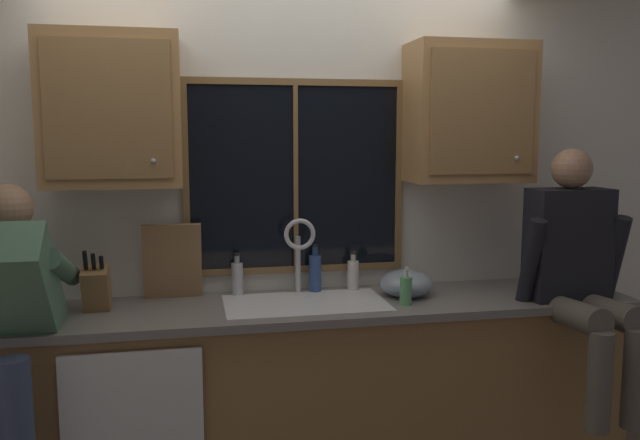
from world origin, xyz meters
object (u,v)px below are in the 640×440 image
object	(u,v)px
bottle_tall_clear	(315,272)
bottle_amber_small	(237,278)
mixing_bowl	(406,284)
soap_dispenser	(406,290)
bottle_green_glass	(353,274)
cutting_board	(172,261)
person_sitting_on_counter	(579,267)
knife_block	(96,289)

from	to	relation	value
bottle_tall_clear	bottle_amber_small	size ratio (longest dim) A/B	1.15
mixing_bowl	bottle_tall_clear	size ratio (longest dim) A/B	1.09
bottle_amber_small	soap_dispenser	bearing A→B (deg)	-23.96
bottle_green_glass	bottle_amber_small	distance (m)	0.62
cutting_board	bottle_tall_clear	size ratio (longest dim) A/B	1.56
cutting_board	bottle_green_glass	distance (m)	0.95
soap_dispenser	bottle_green_glass	bearing A→B (deg)	117.51
soap_dispenser	bottle_tall_clear	distance (m)	0.52
soap_dispenser	bottle_green_glass	world-z (taller)	bottle_green_glass
bottle_tall_clear	bottle_amber_small	distance (m)	0.41
cutting_board	bottle_amber_small	xyz separation A→B (m)	(0.32, 0.02, -0.10)
soap_dispenser	bottle_green_glass	xyz separation A→B (m)	(-0.18, 0.34, 0.01)
soap_dispenser	person_sitting_on_counter	bearing A→B (deg)	-9.75
knife_block	bottle_tall_clear	bearing A→B (deg)	9.35
bottle_green_glass	bottle_amber_small	bearing A→B (deg)	179.03
bottle_green_glass	bottle_tall_clear	size ratio (longest dim) A/B	0.82
mixing_bowl	bottle_green_glass	world-z (taller)	bottle_green_glass
knife_block	person_sitting_on_counter	bearing A→B (deg)	-7.82
bottle_green_glass	bottle_tall_clear	bearing A→B (deg)	177.80
knife_block	mixing_bowl	xyz separation A→B (m)	(1.53, -0.00, -0.05)
soap_dispenser	bottle_amber_small	world-z (taller)	bottle_amber_small
person_sitting_on_counter	knife_block	size ratio (longest dim) A/B	3.92
bottle_tall_clear	mixing_bowl	bearing A→B (deg)	-22.09
bottle_green_glass	bottle_amber_small	size ratio (longest dim) A/B	0.94
knife_block	bottle_green_glass	world-z (taller)	knife_block
person_sitting_on_counter	bottle_green_glass	size ratio (longest dim) A/B	6.08
mixing_bowl	bottle_amber_small	world-z (taller)	bottle_amber_small
knife_block	cutting_board	distance (m)	0.39
person_sitting_on_counter	bottle_amber_small	bearing A→B (deg)	163.06
cutting_board	bottle_green_glass	xyz separation A→B (m)	(0.94, 0.01, -0.11)
bottle_amber_small	bottle_tall_clear	bearing A→B (deg)	-0.35
bottle_green_glass	soap_dispenser	bearing A→B (deg)	-62.49
cutting_board	person_sitting_on_counter	bearing A→B (deg)	-13.74
bottle_tall_clear	bottle_amber_small	xyz separation A→B (m)	(-0.41, 0.00, -0.01)
knife_block	bottle_tall_clear	world-z (taller)	knife_block
bottle_tall_clear	bottle_amber_small	world-z (taller)	bottle_tall_clear
knife_block	bottle_amber_small	bearing A→B (deg)	15.05
cutting_board	mixing_bowl	distance (m)	1.20
cutting_board	soap_dispenser	bearing A→B (deg)	-16.65
knife_block	soap_dispenser	xyz separation A→B (m)	(1.47, -0.17, -0.04)
knife_block	bottle_green_glass	xyz separation A→B (m)	(1.29, 0.17, -0.02)
bottle_tall_clear	bottle_green_glass	bearing A→B (deg)	-2.20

